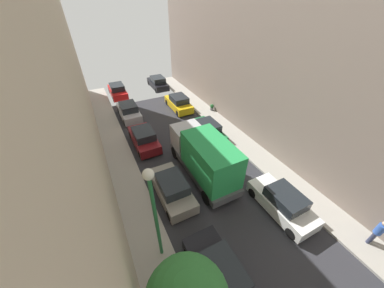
{
  "coord_description": "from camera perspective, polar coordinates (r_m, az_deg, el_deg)",
  "views": [
    {
      "loc": [
        -5.57,
        -7.73,
        10.76
      ],
      "look_at": [
        0.69,
        4.67,
        0.5
      ],
      "focal_mm": 19.44,
      "sensor_mm": 36.0,
      "label": 1
    }
  ],
  "objects": [
    {
      "name": "parked_car_right_1",
      "position": [
        13.78,
        23.55,
        -14.49
      ],
      "size": [
        1.78,
        4.2,
        1.57
      ],
      "color": "white",
      "rests_on": "ground"
    },
    {
      "name": "pedestrian",
      "position": [
        14.6,
        41.86,
        -17.48
      ],
      "size": [
        0.4,
        0.36,
        1.72
      ],
      "color": "#2D334C",
      "rests_on": "sidewalk_right"
    },
    {
      "name": "parked_car_left_5",
      "position": [
        28.3,
        -19.74,
        13.57
      ],
      "size": [
        1.78,
        4.2,
        1.57
      ],
      "color": "red",
      "rests_on": "ground"
    },
    {
      "name": "parked_car_left_2",
      "position": [
        13.47,
        -5.52,
        -12.0
      ],
      "size": [
        1.78,
        4.2,
        1.57
      ],
      "color": "gray",
      "rests_on": "ground"
    },
    {
      "name": "ground",
      "position": [
        14.37,
        6.09,
        -12.31
      ],
      "size": [
        32.0,
        32.0,
        0.0
      ],
      "primitive_type": "plane",
      "color": "#2D2D33"
    },
    {
      "name": "building_right",
      "position": [
        16.54,
        39.43,
        24.97
      ],
      "size": [
        6.0,
        44.0,
        18.99
      ],
      "primitive_type": "cube",
      "color": "gray",
      "rests_on": "ground"
    },
    {
      "name": "potted_plant_0",
      "position": [
        23.21,
        5.48,
        10.07
      ],
      "size": [
        0.42,
        0.42,
        0.68
      ],
      "color": "slate",
      "rests_on": "sidewalk_right"
    },
    {
      "name": "parked_car_right_3",
      "position": [
        23.57,
        -3.66,
        11.16
      ],
      "size": [
        1.78,
        4.2,
        1.57
      ],
      "color": "gold",
      "rests_on": "ground"
    },
    {
      "name": "parked_car_left_1",
      "position": [
        10.85,
        7.79,
        -32.06
      ],
      "size": [
        1.78,
        4.2,
        1.57
      ],
      "color": "black",
      "rests_on": "ground"
    },
    {
      "name": "parked_car_right_2",
      "position": [
        18.65,
        4.19,
        3.77
      ],
      "size": [
        1.78,
        4.2,
        1.57
      ],
      "color": "#1E6638",
      "rests_on": "ground"
    },
    {
      "name": "parked_car_right_4",
      "position": [
        29.64,
        -9.34,
        16.19
      ],
      "size": [
        1.78,
        4.2,
        1.57
      ],
      "color": "black",
      "rests_on": "ground"
    },
    {
      "name": "parked_car_left_4",
      "position": [
        22.75,
        -16.92,
        8.63
      ],
      "size": [
        1.78,
        4.2,
        1.57
      ],
      "color": "silver",
      "rests_on": "ground"
    },
    {
      "name": "parked_car_left_3",
      "position": [
        18.04,
        -13.03,
        1.56
      ],
      "size": [
        1.78,
        4.2,
        1.57
      ],
      "color": "maroon",
      "rests_on": "ground"
    },
    {
      "name": "delivery_truck",
      "position": [
        14.04,
        3.3,
        -3.36
      ],
      "size": [
        2.26,
        6.6,
        3.38
      ],
      "color": "#4C4C51",
      "rests_on": "ground"
    },
    {
      "name": "lamp_post",
      "position": [
        8.75,
        -10.47,
        -16.34
      ],
      "size": [
        0.44,
        0.44,
        5.69
      ],
      "color": "#26723F",
      "rests_on": "sidewalk_left"
    },
    {
      "name": "sidewalk_right",
      "position": [
        16.9,
        20.73,
        -5.66
      ],
      "size": [
        2.0,
        44.0,
        0.15
      ],
      "primitive_type": "cube",
      "color": "#A8A399",
      "rests_on": "ground"
    },
    {
      "name": "sidewalk_left",
      "position": [
        13.2,
        -13.8,
        -19.21
      ],
      "size": [
        2.0,
        44.0,
        0.15
      ],
      "primitive_type": "cube",
      "color": "#A8A399",
      "rests_on": "ground"
    }
  ]
}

